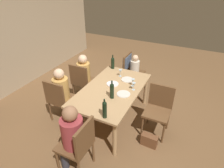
# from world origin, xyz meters

# --- Properties ---
(ground_plane) EXTENTS (10.00, 10.00, 0.00)m
(ground_plane) POSITION_xyz_m (0.00, 0.00, 0.00)
(ground_plane) COLOR brown
(rear_room_partition) EXTENTS (6.40, 0.12, 2.70)m
(rear_room_partition) POSITION_xyz_m (0.00, 2.70, 1.35)
(rear_room_partition) COLOR tan
(rear_room_partition) RESTS_ON ground_plane
(dining_table) EXTENTS (1.72, 1.01, 0.72)m
(dining_table) POSITION_xyz_m (0.00, 0.00, 0.64)
(dining_table) COLOR tan
(dining_table) RESTS_ON ground_plane
(chair_left_end) EXTENTS (0.44, 0.44, 0.92)m
(chair_left_end) POSITION_xyz_m (-1.24, -0.09, 0.53)
(chair_left_end) COLOR brown
(chair_left_end) RESTS_ON ground_plane
(chair_far_right) EXTENTS (0.44, 0.44, 0.92)m
(chair_far_right) POSITION_xyz_m (0.30, 0.88, 0.53)
(chair_far_right) COLOR brown
(chair_far_right) RESTS_ON ground_plane
(chair_far_left) EXTENTS (0.44, 0.44, 0.92)m
(chair_far_left) POSITION_xyz_m (-0.47, 0.88, 0.53)
(chair_far_left) COLOR brown
(chair_far_left) RESTS_ON ground_plane
(chair_right_end) EXTENTS (0.44, 0.46, 0.92)m
(chair_right_end) POSITION_xyz_m (1.24, 0.12, 0.59)
(chair_right_end) COLOR brown
(chair_right_end) RESTS_ON ground_plane
(chair_near) EXTENTS (0.44, 0.44, 0.92)m
(chair_near) POSITION_xyz_m (0.09, -0.88, 0.53)
(chair_near) COLOR brown
(chair_near) RESTS_ON ground_plane
(person_woman_host) EXTENTS (0.31, 0.36, 1.15)m
(person_woman_host) POSITION_xyz_m (-1.24, 0.03, 0.66)
(person_woman_host) COLOR #33333D
(person_woman_host) RESTS_ON ground_plane
(person_man_bearded) EXTENTS (0.33, 0.29, 1.09)m
(person_man_bearded) POSITION_xyz_m (0.41, 0.88, 0.64)
(person_man_bearded) COLOR #33333D
(person_man_bearded) RESTS_ON ground_plane
(person_man_guest) EXTENTS (0.34, 0.30, 1.11)m
(person_man_guest) POSITION_xyz_m (-0.36, 0.88, 0.64)
(person_man_guest) COLOR #33333D
(person_man_guest) RESTS_ON ground_plane
(person_child_small) EXTENTS (0.22, 0.25, 0.94)m
(person_child_small) POSITION_xyz_m (1.24, -0.02, 0.56)
(person_child_small) COLOR #33333D
(person_child_small) RESTS_ON ground_plane
(wine_bottle_tall_green) EXTENTS (0.07, 0.07, 0.32)m
(wine_bottle_tall_green) POSITION_xyz_m (0.78, 0.36, 0.86)
(wine_bottle_tall_green) COLOR black
(wine_bottle_tall_green) RESTS_ON dining_table
(wine_bottle_dark_red) EXTENTS (0.07, 0.07, 0.34)m
(wine_bottle_dark_red) POSITION_xyz_m (-0.27, -0.13, 0.88)
(wine_bottle_dark_red) COLOR black
(wine_bottle_dark_red) RESTS_ON dining_table
(wine_bottle_short_olive) EXTENTS (0.07, 0.07, 0.33)m
(wine_bottle_short_olive) POSITION_xyz_m (-0.77, -0.26, 0.88)
(wine_bottle_short_olive) COLOR black
(wine_bottle_short_olive) RESTS_ON dining_table
(wine_glass_near_left) EXTENTS (0.07, 0.07, 0.15)m
(wine_glass_near_left) POSITION_xyz_m (0.14, -0.37, 0.83)
(wine_glass_near_left) COLOR silver
(wine_glass_near_left) RESTS_ON dining_table
(wine_glass_centre) EXTENTS (0.07, 0.07, 0.15)m
(wine_glass_centre) POSITION_xyz_m (0.27, -0.31, 0.83)
(wine_glass_centre) COLOR silver
(wine_glass_centre) RESTS_ON dining_table
(wine_glass_near_right) EXTENTS (0.07, 0.07, 0.15)m
(wine_glass_near_right) POSITION_xyz_m (0.51, 0.06, 0.83)
(wine_glass_near_right) COLOR silver
(wine_glass_near_right) RESTS_ON dining_table
(dinner_plate_host) EXTENTS (0.23, 0.23, 0.01)m
(dinner_plate_host) POSITION_xyz_m (0.15, 0.06, 0.73)
(dinner_plate_host) COLOR white
(dinner_plate_host) RESTS_ON dining_table
(dinner_plate_guest_left) EXTENTS (0.24, 0.24, 0.01)m
(dinner_plate_guest_left) POSITION_xyz_m (0.43, -0.13, 0.73)
(dinner_plate_guest_left) COLOR silver
(dinner_plate_guest_left) RESTS_ON dining_table
(dinner_plate_guest_right) EXTENTS (0.24, 0.24, 0.01)m
(dinner_plate_guest_right) POSITION_xyz_m (-0.08, -0.27, 0.73)
(dinner_plate_guest_right) COLOR silver
(dinner_plate_guest_right) RESTS_ON dining_table
(handbag) EXTENTS (0.13, 0.28, 0.22)m
(handbag) POSITION_xyz_m (-0.35, -0.88, 0.11)
(handbag) COLOR brown
(handbag) RESTS_ON ground_plane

